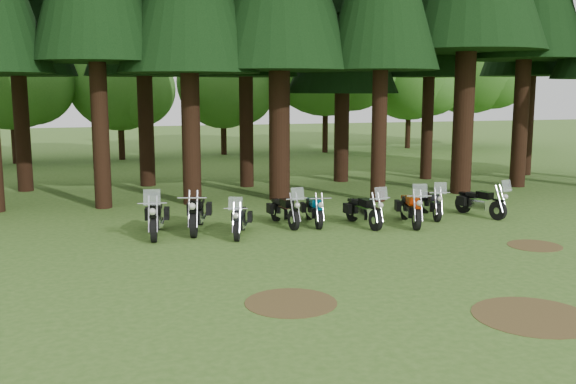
# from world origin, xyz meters

# --- Properties ---
(ground) EXTENTS (120.00, 120.00, 0.00)m
(ground) POSITION_xyz_m (0.00, 0.00, 0.00)
(ground) COLOR #39601F
(ground) RESTS_ON ground
(decid_2) EXTENTS (6.72, 6.53, 8.40)m
(decid_2) POSITION_xyz_m (-10.43, 24.78, 4.95)
(decid_2) COLOR black
(decid_2) RESTS_ON ground
(decid_3) EXTENTS (6.12, 5.95, 7.65)m
(decid_3) POSITION_xyz_m (-4.71, 25.13, 4.51)
(decid_3) COLOR black
(decid_3) RESTS_ON ground
(decid_4) EXTENTS (5.93, 5.76, 7.41)m
(decid_4) POSITION_xyz_m (1.58, 26.32, 4.37)
(decid_4) COLOR black
(decid_4) RESTS_ON ground
(decid_5) EXTENTS (8.45, 8.21, 10.56)m
(decid_5) POSITION_xyz_m (8.29, 25.71, 6.23)
(decid_5) COLOR black
(decid_5) RESTS_ON ground
(decid_6) EXTENTS (7.06, 6.86, 8.82)m
(decid_6) POSITION_xyz_m (14.85, 27.01, 5.20)
(decid_6) COLOR black
(decid_6) RESTS_ON ground
(decid_7) EXTENTS (8.44, 8.20, 10.55)m
(decid_7) POSITION_xyz_m (19.46, 26.83, 6.22)
(decid_7) COLOR black
(decid_7) RESTS_ON ground
(dirt_patch_0) EXTENTS (1.80, 1.80, 0.01)m
(dirt_patch_0) POSITION_xyz_m (-3.00, -2.00, 0.01)
(dirt_patch_0) COLOR #4C3D1E
(dirt_patch_0) RESTS_ON ground
(dirt_patch_1) EXTENTS (1.40, 1.40, 0.01)m
(dirt_patch_1) POSITION_xyz_m (4.50, 0.50, 0.01)
(dirt_patch_1) COLOR #4C3D1E
(dirt_patch_1) RESTS_ON ground
(dirt_patch_2) EXTENTS (2.20, 2.20, 0.01)m
(dirt_patch_2) POSITION_xyz_m (1.00, -4.00, 0.01)
(dirt_patch_2) COLOR #4C3D1E
(dirt_patch_2) RESTS_ON ground
(motorcycle_0) EXTENTS (0.66, 2.37, 1.49)m
(motorcycle_0) POSITION_xyz_m (-4.95, 4.62, 0.50)
(motorcycle_0) COLOR black
(motorcycle_0) RESTS_ON ground
(motorcycle_1) EXTENTS (0.78, 2.39, 0.99)m
(motorcycle_1) POSITION_xyz_m (-3.74, 4.90, 0.51)
(motorcycle_1) COLOR black
(motorcycle_1) RESTS_ON ground
(motorcycle_2) EXTENTS (0.89, 1.97, 1.26)m
(motorcycle_2) POSITION_xyz_m (-2.68, 3.93, 0.42)
(motorcycle_2) COLOR black
(motorcycle_2) RESTS_ON ground
(motorcycle_3) EXTENTS (0.50, 2.08, 1.30)m
(motorcycle_3) POSITION_xyz_m (-1.09, 4.86, 0.44)
(motorcycle_3) COLOR black
(motorcycle_3) RESTS_ON ground
(motorcycle_4) EXTENTS (0.38, 1.99, 0.81)m
(motorcycle_4) POSITION_xyz_m (-0.18, 4.79, 0.41)
(motorcycle_4) COLOR black
(motorcycle_4) RESTS_ON ground
(motorcycle_5) EXTENTS (0.49, 2.12, 1.33)m
(motorcycle_5) POSITION_xyz_m (1.18, 4.12, 0.44)
(motorcycle_5) COLOR black
(motorcycle_5) RESTS_ON ground
(motorcycle_6) EXTENTS (0.82, 2.23, 1.41)m
(motorcycle_6) POSITION_xyz_m (2.62, 3.88, 0.47)
(motorcycle_6) COLOR black
(motorcycle_6) RESTS_ON ground
(motorcycle_7) EXTENTS (0.74, 2.02, 1.28)m
(motorcycle_7) POSITION_xyz_m (3.79, 4.70, 0.43)
(motorcycle_7) COLOR black
(motorcycle_7) RESTS_ON ground
(motorcycle_8) EXTENTS (0.81, 2.07, 1.31)m
(motorcycle_8) POSITION_xyz_m (5.39, 4.38, 0.44)
(motorcycle_8) COLOR black
(motorcycle_8) RESTS_ON ground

